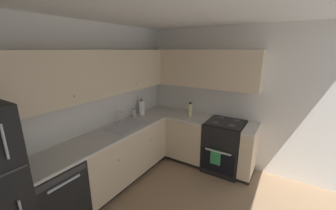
{
  "coord_description": "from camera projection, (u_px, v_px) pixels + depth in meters",
  "views": [
    {
      "loc": [
        -1.71,
        -0.86,
        2.11
      ],
      "look_at": [
        0.96,
        0.81,
        1.24
      ],
      "focal_mm": 21.58,
      "sensor_mm": 36.0,
      "label": 1
    }
  ],
  "objects": [
    {
      "name": "dishwasher",
      "position": [
        52.0,
        197.0,
        2.38
      ],
      "size": [
        0.6,
        0.63,
        0.86
      ],
      "color": "black",
      "rests_on": "ground_plane"
    },
    {
      "name": "oil_bottle",
      "position": [
        190.0,
        110.0,
        3.77
      ],
      "size": [
        0.08,
        0.08,
        0.26
      ],
      "color": "beige",
      "rests_on": "countertop_right"
    },
    {
      "name": "oven_range",
      "position": [
        224.0,
        146.0,
        3.58
      ],
      "size": [
        0.68,
        0.62,
        1.05
      ],
      "color": "black",
      "rests_on": "ground_plane"
    },
    {
      "name": "paper_towel_roll",
      "position": [
        142.0,
        108.0,
        3.84
      ],
      "size": [
        0.11,
        0.11,
        0.33
      ],
      "color": "white",
      "rests_on": "countertop_back"
    },
    {
      "name": "soap_bottle",
      "position": [
        134.0,
        113.0,
        3.71
      ],
      "size": [
        0.05,
        0.05,
        0.17
      ],
      "color": "silver",
      "rests_on": "countertop_back"
    },
    {
      "name": "upper_cabinets_right",
      "position": [
        199.0,
        68.0,
        3.63
      ],
      "size": [
        0.32,
        2.11,
        0.65
      ],
      "color": "beige"
    },
    {
      "name": "lower_cabinets_back",
      "position": [
        122.0,
        155.0,
        3.32
      ],
      "size": [
        1.7,
        0.62,
        0.86
      ],
      "color": "beige",
      "rests_on": "ground_plane"
    },
    {
      "name": "wall_back",
      "position": [
        82.0,
        111.0,
        2.93
      ],
      "size": [
        3.83,
        0.05,
        2.49
      ],
      "primitive_type": "cube",
      "color": "silver",
      "rests_on": "ground_plane"
    },
    {
      "name": "countertop_back",
      "position": [
        120.0,
        130.0,
        3.2
      ],
      "size": [
        2.9,
        0.6,
        0.03
      ],
      "primitive_type": "cube",
      "color": "beige",
      "rests_on": "lower_cabinets_back"
    },
    {
      "name": "upper_cabinets_back",
      "position": [
        101.0,
        73.0,
        2.9
      ],
      "size": [
        2.58,
        0.34,
        0.65
      ],
      "color": "beige"
    },
    {
      "name": "faucet",
      "position": [
        118.0,
        116.0,
        3.36
      ],
      "size": [
        0.07,
        0.16,
        0.24
      ],
      "color": "silver",
      "rests_on": "countertop_back"
    },
    {
      "name": "sink",
      "position": [
        127.0,
        129.0,
        3.3
      ],
      "size": [
        0.67,
        0.4,
        0.1
      ],
      "color": "#B7B7BC",
      "rests_on": "countertop_back"
    },
    {
      "name": "ceiling",
      "position": [
        188.0,
        0.0,
        1.73
      ],
      "size": [
        3.83,
        3.42,
        0.05
      ],
      "primitive_type": "cube",
      "color": "white"
    },
    {
      "name": "wall_right",
      "position": [
        234.0,
        99.0,
        3.61
      ],
      "size": [
        0.05,
        3.42,
        2.49
      ],
      "primitive_type": "cube",
      "color": "silver",
      "rests_on": "ground_plane"
    },
    {
      "name": "countertop_right",
      "position": [
        201.0,
        119.0,
        3.68
      ],
      "size": [
        0.6,
        1.56,
        0.03
      ],
      "color": "beige",
      "rests_on": "lower_cabinets_right"
    },
    {
      "name": "lower_cabinets_right",
      "position": [
        200.0,
        141.0,
        3.8
      ],
      "size": [
        0.62,
        1.56,
        0.86
      ],
      "color": "beige",
      "rests_on": "ground_plane"
    }
  ]
}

